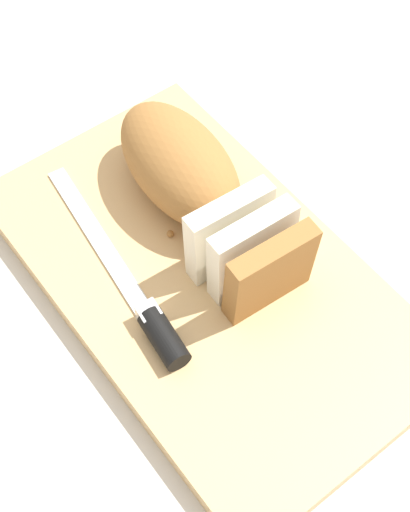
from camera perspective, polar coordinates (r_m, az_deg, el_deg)
name	(u,v)px	position (r m, az deg, el deg)	size (l,w,h in m)	color
ground_plane	(205,286)	(0.73, 0.00, -2.36)	(3.00, 3.00, 0.00)	beige
cutting_board	(205,279)	(0.72, 0.00, -1.85)	(0.46, 0.27, 0.03)	tan
bread_loaf	(196,185)	(0.72, -0.69, 5.62)	(0.26, 0.11, 0.09)	#996633
bread_knife	(148,313)	(0.68, -4.58, -4.55)	(0.27, 0.06, 0.03)	silver
crumb_near_knife	(168,235)	(0.73, -2.97, 1.65)	(0.01, 0.01, 0.01)	#996633
crumb_near_loaf	(236,285)	(0.70, 2.48, -2.30)	(0.00, 0.00, 0.00)	#996633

